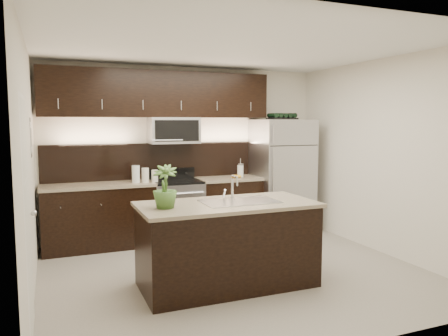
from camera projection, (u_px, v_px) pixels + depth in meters
The scene contains 12 objects.
ground at pixel (234, 272), 5.35m from camera, with size 4.50×4.50×0.00m, color gray.
room_walls at pixel (227, 134), 5.09m from camera, with size 4.52×4.02×2.71m.
counter_run at pixel (164, 211), 6.69m from camera, with size 3.51×0.65×0.94m.
upper_fixtures at pixel (161, 102), 6.66m from camera, with size 3.49×0.40×1.66m.
island at pixel (227, 244), 4.87m from camera, with size 1.96×0.96×0.94m.
sink_faucet at pixel (239, 200), 4.89m from camera, with size 0.84×0.50×0.28m.
refrigerator at pixel (281, 175), 7.33m from camera, with size 0.90×0.81×1.87m, color #B2B2B7.
wine_rack at pixel (282, 117), 7.23m from camera, with size 0.46×0.29×0.11m.
plant at pixel (165, 187), 4.50m from camera, with size 0.25×0.25×0.45m, color #3E6428.
canisters at pixel (143, 175), 6.45m from camera, with size 0.38×0.15×0.26m.
french_press at pixel (240, 170), 7.05m from camera, with size 0.10×0.10×0.30m.
bananas at pixel (233, 176), 6.98m from camera, with size 0.17×0.13×0.05m, color gold.
Camera 1 is at (-2.05, -4.77, 1.83)m, focal length 35.00 mm.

